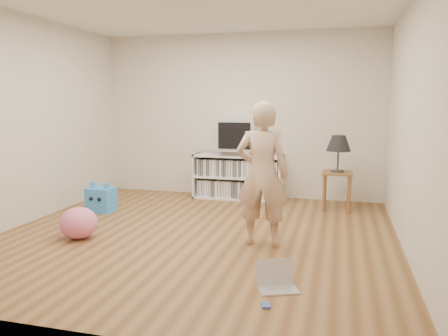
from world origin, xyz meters
TOP-DOWN VIEW (x-y plane):
  - ground at (0.00, 0.00)m, footprint 4.50×4.50m
  - walls at (0.00, 0.00)m, footprint 4.52×4.52m
  - ceiling at (0.00, 0.00)m, footprint 4.50×4.50m
  - media_unit at (0.02, 2.04)m, footprint 1.40×0.45m
  - dvd_deck at (0.02, 2.02)m, footprint 0.45×0.35m
  - crt_tv at (0.02, 2.02)m, footprint 0.60×0.53m
  - side_table at (1.55, 1.65)m, footprint 0.42×0.42m
  - table_lamp at (1.55, 1.65)m, footprint 0.34×0.34m
  - person at (0.79, -0.14)m, footprint 0.58×0.39m
  - laptop at (1.10, -1.20)m, footprint 0.39×0.35m
  - playing_cards at (1.08, -1.56)m, footprint 0.09×0.10m
  - plush_blue at (-1.64, 0.71)m, footprint 0.37×0.33m
  - plush_pink at (-1.24, -0.46)m, footprint 0.50×0.50m

SIDE VIEW (x-z plane):
  - ground at x=0.00m, z-range 0.00..0.00m
  - playing_cards at x=1.08m, z-range 0.00..0.02m
  - laptop at x=1.10m, z-range -0.05..0.17m
  - plush_blue at x=-1.64m, z-range -0.03..0.38m
  - plush_pink at x=-1.24m, z-range 0.00..0.36m
  - media_unit at x=0.02m, z-range 0.00..0.70m
  - side_table at x=1.55m, z-range 0.14..0.69m
  - dvd_deck at x=0.02m, z-range 0.70..0.77m
  - person at x=0.79m, z-range 0.00..1.54m
  - table_lamp at x=1.55m, z-range 0.68..1.20m
  - crt_tv at x=0.02m, z-range 0.77..1.27m
  - walls at x=0.00m, z-range 0.00..2.60m
  - ceiling at x=0.00m, z-range 2.60..2.60m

